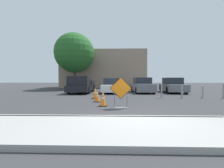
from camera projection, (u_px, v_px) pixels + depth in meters
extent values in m
plane|color=#333335|center=(123.00, 93.00, 14.82)|extent=(96.00, 96.00, 0.00)
cube|color=#999993|center=(141.00, 129.00, 3.73)|extent=(24.42, 2.21, 0.14)
cube|color=#999993|center=(135.00, 118.00, 4.83)|extent=(24.42, 0.20, 0.14)
cube|color=black|center=(121.00, 88.00, 6.85)|extent=(1.01, 0.03, 1.01)
cube|color=orange|center=(121.00, 88.00, 6.83)|extent=(0.96, 0.03, 0.96)
cube|color=slate|center=(121.00, 108.00, 6.92)|extent=(0.69, 0.20, 0.02)
cube|color=slate|center=(115.00, 98.00, 6.91)|extent=(0.04, 0.04, 0.92)
cube|color=slate|center=(127.00, 98.00, 6.90)|extent=(0.04, 0.04, 0.92)
cube|color=black|center=(103.00, 106.00, 7.41)|extent=(0.39, 0.39, 0.03)
cone|color=orange|center=(103.00, 98.00, 7.40)|extent=(0.29, 0.29, 0.77)
cylinder|color=white|center=(103.00, 94.00, 7.40)|extent=(0.09, 0.09, 0.07)
cylinder|color=white|center=(103.00, 98.00, 7.40)|extent=(0.16, 0.16, 0.07)
cube|color=black|center=(97.00, 102.00, 8.83)|extent=(0.41, 0.41, 0.03)
cone|color=orange|center=(97.00, 96.00, 8.82)|extent=(0.31, 0.31, 0.68)
cylinder|color=white|center=(97.00, 93.00, 8.81)|extent=(0.10, 0.10, 0.06)
cylinder|color=white|center=(97.00, 96.00, 8.82)|extent=(0.17, 0.17, 0.06)
cube|color=black|center=(95.00, 98.00, 10.35)|extent=(0.44, 0.44, 0.03)
cone|color=orange|center=(95.00, 93.00, 10.34)|extent=(0.33, 0.33, 0.76)
cylinder|color=white|center=(95.00, 90.00, 10.33)|extent=(0.10, 0.10, 0.07)
cylinder|color=white|center=(95.00, 93.00, 10.34)|extent=(0.18, 0.18, 0.07)
cube|color=black|center=(82.00, 88.00, 15.25)|extent=(2.02, 5.22, 0.55)
cube|color=black|center=(80.00, 81.00, 14.06)|extent=(1.83, 2.09, 0.85)
cube|color=black|center=(87.00, 82.00, 17.47)|extent=(1.88, 0.11, 0.45)
cube|color=black|center=(93.00, 83.00, 16.25)|extent=(0.12, 2.50, 0.45)
cube|color=black|center=(76.00, 83.00, 16.29)|extent=(0.12, 2.50, 0.45)
cylinder|color=black|center=(89.00, 90.00, 13.67)|extent=(0.25, 0.79, 0.79)
cylinder|color=black|center=(69.00, 90.00, 13.71)|extent=(0.25, 0.79, 0.79)
cylinder|color=black|center=(93.00, 88.00, 16.79)|extent=(0.25, 0.79, 0.79)
cylinder|color=black|center=(77.00, 88.00, 16.83)|extent=(0.25, 0.79, 0.79)
cube|color=white|center=(112.00, 88.00, 15.30)|extent=(1.96, 4.70, 0.64)
cube|color=#1E232D|center=(112.00, 81.00, 15.40)|extent=(1.68, 2.18, 0.63)
cylinder|color=black|center=(121.00, 90.00, 13.82)|extent=(0.22, 0.64, 0.63)
cylinder|color=black|center=(102.00, 90.00, 13.91)|extent=(0.22, 0.64, 0.63)
cylinder|color=black|center=(121.00, 89.00, 16.70)|extent=(0.22, 0.64, 0.63)
cylinder|color=black|center=(105.00, 88.00, 16.79)|extent=(0.22, 0.64, 0.63)
cube|color=slate|center=(142.00, 87.00, 15.27)|extent=(1.96, 4.30, 0.74)
cube|color=#1E232D|center=(142.00, 81.00, 15.36)|extent=(1.64, 2.01, 0.61)
cylinder|color=black|center=(154.00, 90.00, 13.99)|extent=(0.23, 0.61, 0.61)
cylinder|color=black|center=(137.00, 90.00, 13.96)|extent=(0.23, 0.61, 0.61)
cylinder|color=black|center=(147.00, 89.00, 16.60)|extent=(0.23, 0.61, 0.61)
cylinder|color=black|center=(132.00, 89.00, 16.57)|extent=(0.23, 0.61, 0.61)
cube|color=slate|center=(173.00, 87.00, 15.15)|extent=(2.04, 4.22, 0.68)
cube|color=#1E232D|center=(172.00, 81.00, 15.23)|extent=(1.70, 1.98, 0.64)
cylinder|color=black|center=(186.00, 90.00, 13.81)|extent=(0.24, 0.70, 0.69)
cylinder|color=black|center=(168.00, 90.00, 13.96)|extent=(0.24, 0.70, 0.69)
cylinder|color=black|center=(177.00, 88.00, 16.36)|extent=(0.24, 0.70, 0.69)
cylinder|color=black|center=(161.00, 88.00, 16.50)|extent=(0.24, 0.70, 0.69)
cylinder|color=gray|center=(161.00, 91.00, 10.63)|extent=(0.11, 0.11, 0.96)
sphere|color=gray|center=(162.00, 85.00, 10.62)|extent=(0.12, 0.12, 0.12)
cylinder|color=gray|center=(182.00, 92.00, 10.59)|extent=(0.11, 0.11, 0.84)
sphere|color=gray|center=(182.00, 86.00, 10.58)|extent=(0.12, 0.12, 0.12)
cylinder|color=gray|center=(203.00, 92.00, 10.55)|extent=(0.11, 0.11, 0.84)
sphere|color=gray|center=(203.00, 86.00, 10.53)|extent=(0.12, 0.12, 0.12)
cylinder|color=gray|center=(223.00, 91.00, 10.50)|extent=(0.11, 0.11, 1.00)
sphere|color=gray|center=(224.00, 84.00, 10.49)|extent=(0.12, 0.12, 0.12)
cube|color=gray|center=(104.00, 70.00, 25.31)|extent=(13.61, 5.00, 6.02)
cylinder|color=#513823|center=(75.00, 78.00, 20.91)|extent=(0.32, 0.32, 2.98)
sphere|color=#235B23|center=(74.00, 53.00, 20.81)|extent=(5.49, 5.49, 5.49)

